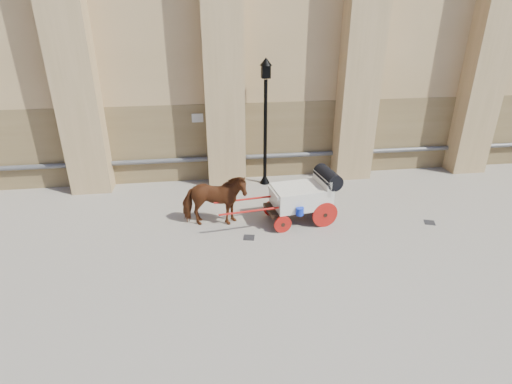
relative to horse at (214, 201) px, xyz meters
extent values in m
plane|color=gray|center=(1.61, -0.22, -0.85)|extent=(90.00, 90.00, 0.00)
cube|color=olive|center=(3.61, 3.93, 0.65)|extent=(44.00, 0.35, 3.00)
cylinder|color=#59595B|center=(3.61, 3.66, 0.05)|extent=(42.00, 0.18, 0.18)
cube|color=beige|center=(-0.39, 3.75, 1.65)|extent=(0.42, 0.04, 0.32)
imported|color=brown|center=(0.00, 0.00, 0.00)|extent=(2.07, 1.07, 1.69)
cube|color=black|center=(2.61, -0.10, -0.34)|extent=(2.11, 1.16, 0.11)
cube|color=silver|center=(2.70, -0.08, 0.02)|extent=(1.87, 1.35, 0.64)
cube|color=silver|center=(3.38, 0.00, 0.39)|extent=(0.28, 1.15, 0.50)
cube|color=silver|center=(1.93, -0.18, 0.25)|extent=(0.45, 1.04, 0.09)
cylinder|color=black|center=(3.56, 0.03, 0.57)|extent=(0.65, 1.20, 0.51)
cylinder|color=#B21610|center=(3.36, -0.57, -0.44)|extent=(0.82, 0.16, 0.82)
cylinder|color=#B21610|center=(3.22, 0.55, -0.44)|extent=(0.82, 0.16, 0.82)
cylinder|color=#B21610|center=(2.01, -0.75, -0.57)|extent=(0.55, 0.12, 0.55)
cylinder|color=#B21610|center=(1.86, 0.38, -0.57)|extent=(0.55, 0.12, 0.55)
cylinder|color=#B21610|center=(1.17, -0.70, -0.07)|extent=(2.18, 0.35, 0.06)
cylinder|color=#B21610|center=(1.07, 0.12, -0.07)|extent=(2.18, 0.35, 0.06)
cylinder|color=#1330C1|center=(2.51, -0.75, -0.16)|extent=(0.24, 0.24, 0.24)
cylinder|color=black|center=(2.07, 3.10, 1.13)|extent=(0.13, 0.13, 3.95)
cone|color=black|center=(2.07, 3.10, -0.65)|extent=(0.39, 0.39, 0.39)
cube|color=black|center=(2.07, 3.10, 3.37)|extent=(0.31, 0.31, 0.46)
cone|color=black|center=(2.07, 3.10, 3.70)|extent=(0.44, 0.44, 0.26)
cube|color=black|center=(0.96, -0.92, -0.84)|extent=(0.38, 0.38, 0.01)
cube|color=black|center=(6.76, -0.80, -0.84)|extent=(0.41, 0.41, 0.01)
camera|label=1|loc=(-0.24, -11.06, 5.30)|focal=28.00mm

